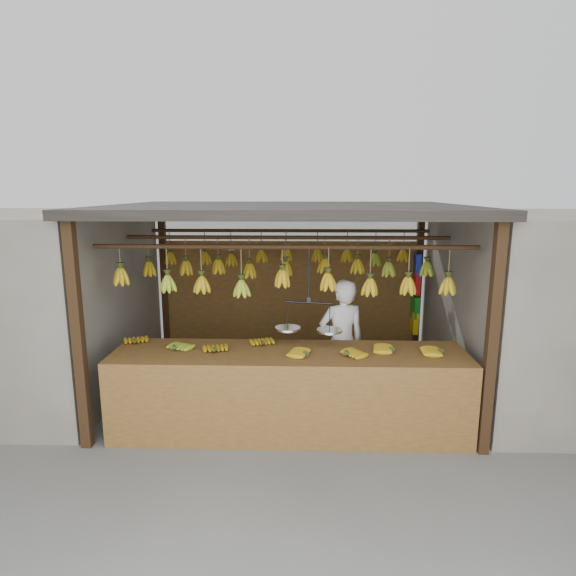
{
  "coord_description": "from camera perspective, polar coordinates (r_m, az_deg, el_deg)",
  "views": [
    {
      "loc": [
        0.19,
        -5.94,
        2.58
      ],
      "look_at": [
        0.0,
        0.3,
        1.3
      ],
      "focal_mm": 30.0,
      "sensor_mm": 36.0,
      "label": 1
    }
  ],
  "objects": [
    {
      "name": "vendor",
      "position": [
        5.86,
        6.37,
        -6.44
      ],
      "size": [
        0.64,
        0.5,
        1.55
      ],
      "primitive_type": "imported",
      "rotation": [
        0.0,
        0.0,
        3.4
      ],
      "color": "white",
      "rests_on": "ground"
    },
    {
      "name": "neighbor_left",
      "position": [
        7.19,
        -30.12,
        -1.48
      ],
      "size": [
        3.0,
        3.0,
        2.3
      ],
      "primitive_type": "cube",
      "color": "slate",
      "rests_on": "ground"
    },
    {
      "name": "balance_scale",
      "position": [
        5.14,
        2.44,
        -4.4
      ],
      "size": [
        0.71,
        0.33,
        0.9
      ],
      "color": "black",
      "rests_on": "ground"
    },
    {
      "name": "ground",
      "position": [
        6.48,
        -0.08,
        -11.88
      ],
      "size": [
        80.0,
        80.0,
        0.0
      ],
      "primitive_type": "plane",
      "color": "#5B5B57"
    },
    {
      "name": "bag_bundles",
      "position": [
        7.67,
        14.9,
        -0.74
      ],
      "size": [
        0.08,
        0.26,
        1.24
      ],
      "color": "#1426BF",
      "rests_on": "ground"
    },
    {
      "name": "counter",
      "position": [
        5.07,
        0.1,
        -10.01
      ],
      "size": [
        3.74,
        0.85,
        0.96
      ],
      "color": "brown",
      "rests_on": "ground"
    },
    {
      "name": "neighbor_right",
      "position": [
        7.0,
        30.87,
        -1.87
      ],
      "size": [
        3.0,
        3.0,
        2.3
      ],
      "primitive_type": "cube",
      "color": "slate",
      "rests_on": "ground"
    },
    {
      "name": "stall",
      "position": [
        6.3,
        0.01,
        6.04
      ],
      "size": [
        4.3,
        3.3,
        2.4
      ],
      "color": "black",
      "rests_on": "ground"
    },
    {
      "name": "hanging_bananas",
      "position": [
        6.02,
        -0.14,
        2.37
      ],
      "size": [
        3.64,
        2.25,
        0.4
      ],
      "color": "#B28B13",
      "rests_on": "ground"
    }
  ]
}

